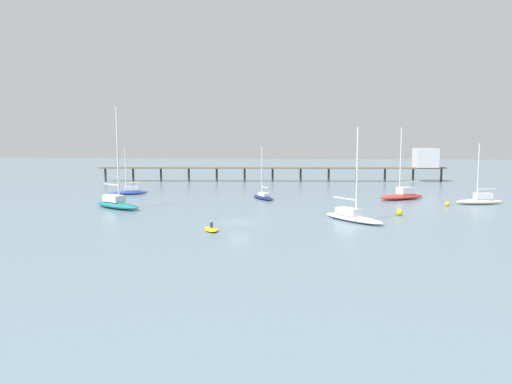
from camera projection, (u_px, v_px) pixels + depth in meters
ground_plane at (238, 222)px, 58.30m from camera, size 400.00×400.00×0.00m
pier at (362, 162)px, 114.65m from camera, size 82.45×11.22×7.96m
sailboat_navy at (263, 196)px, 80.75m from camera, size 4.89×6.46×8.85m
sailboat_blue at (129, 191)px, 87.67m from camera, size 7.02×4.11×8.69m
sailboat_teal at (117, 202)px, 69.97m from camera, size 9.30×7.34×14.61m
sailboat_cream at (480, 200)px, 74.49m from camera, size 7.68×3.16×9.38m
sailboat_red at (402, 195)px, 80.45m from camera, size 8.85×6.68×11.96m
sailboat_white at (352, 215)px, 59.07m from camera, size 7.86×8.78×11.43m
dinghy_yellow at (211, 229)px, 52.69m from camera, size 2.40×3.40×1.14m
mooring_buoy_near at (447, 204)px, 72.46m from camera, size 0.70×0.70×0.70m
mooring_buoy_inner at (399, 212)px, 63.23m from camera, size 0.88×0.88×0.88m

